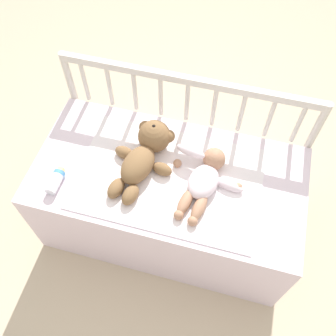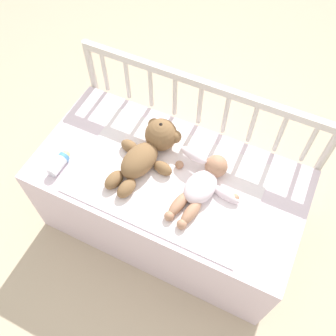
% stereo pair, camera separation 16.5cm
% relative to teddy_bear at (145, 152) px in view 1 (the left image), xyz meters
% --- Properties ---
extents(ground_plane, '(12.00, 12.00, 0.00)m').
position_rel_teddy_bear_xyz_m(ground_plane, '(0.12, -0.05, -0.57)').
color(ground_plane, '#C6B293').
extents(crib_mattress, '(1.25, 0.63, 0.51)m').
position_rel_teddy_bear_xyz_m(crib_mattress, '(0.12, -0.05, -0.32)').
color(crib_mattress, silver).
rests_on(crib_mattress, ground_plane).
extents(crib_rail, '(1.25, 0.04, 0.79)m').
position_rel_teddy_bear_xyz_m(crib_rail, '(0.12, 0.29, -0.00)').
color(crib_rail, beige).
rests_on(crib_rail, ground_plane).
extents(blanket, '(0.82, 0.54, 0.01)m').
position_rel_teddy_bear_xyz_m(blanket, '(0.13, -0.07, -0.06)').
color(blanket, white).
rests_on(blanket, crib_mattress).
extents(teddy_bear, '(0.30, 0.43, 0.15)m').
position_rel_teddy_bear_xyz_m(teddy_bear, '(0.00, 0.00, 0.00)').
color(teddy_bear, olive).
rests_on(teddy_bear, crib_mattress).
extents(baby, '(0.34, 0.38, 0.10)m').
position_rel_teddy_bear_xyz_m(baby, '(0.29, -0.05, -0.02)').
color(baby, white).
rests_on(baby, crib_mattress).
extents(baby_bottle, '(0.05, 0.14, 0.05)m').
position_rel_teddy_bear_xyz_m(baby_bottle, '(-0.35, -0.22, -0.04)').
color(baby_bottle, white).
rests_on(baby_bottle, crib_mattress).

